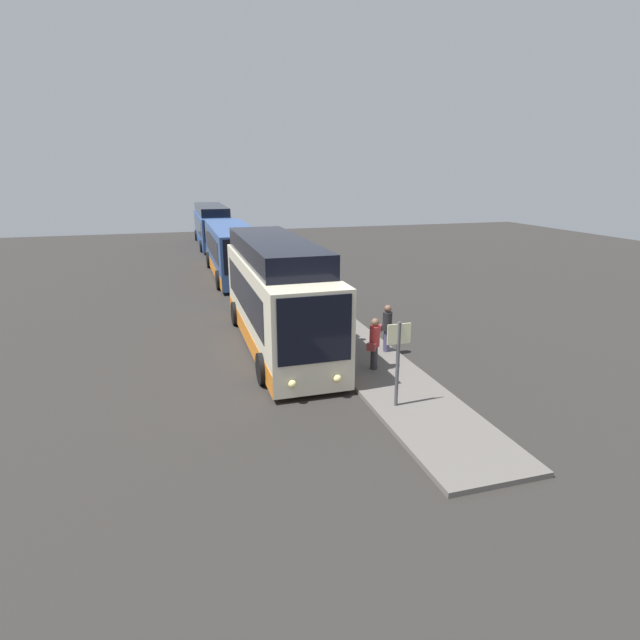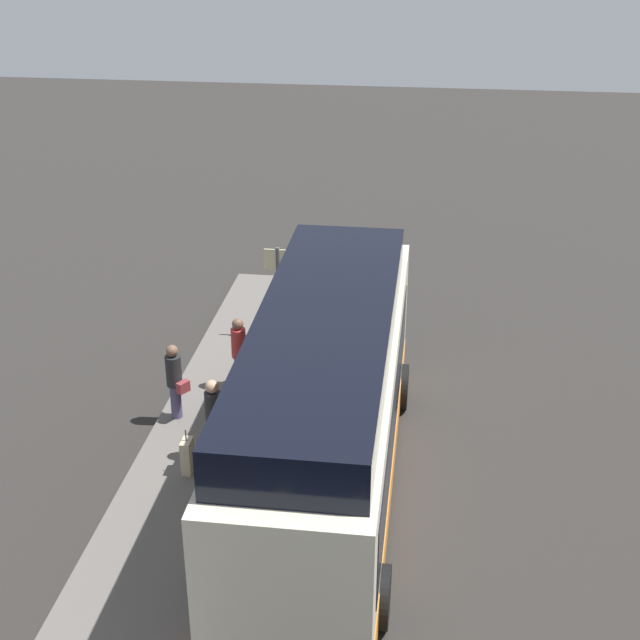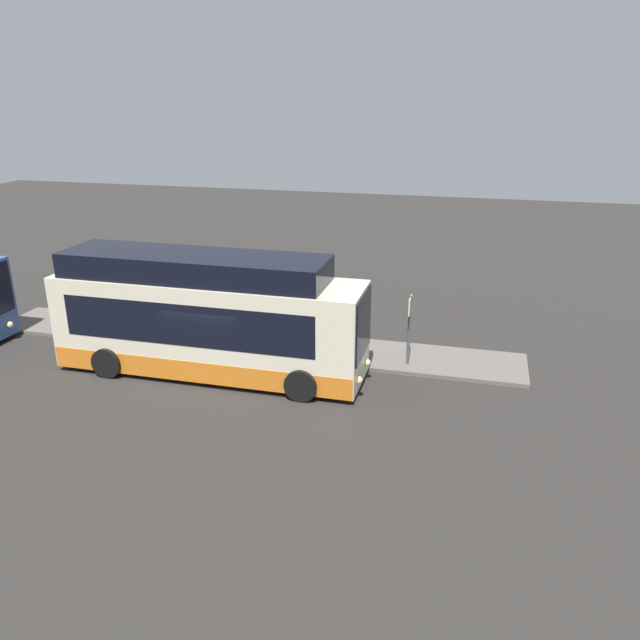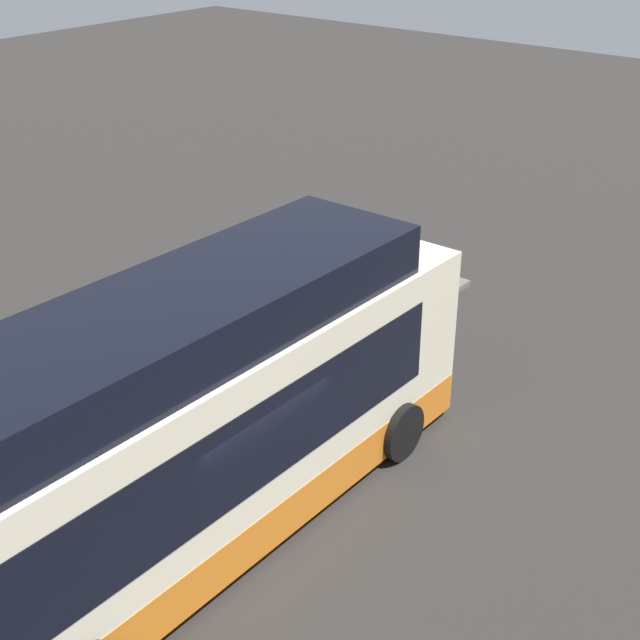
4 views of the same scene
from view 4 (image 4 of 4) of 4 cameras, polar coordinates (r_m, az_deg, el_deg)
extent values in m
plane|color=#2B2826|center=(13.86, -6.13, -13.28)|extent=(80.00, 80.00, 0.00)
cube|color=#605B56|center=(15.61, -13.81, -8.47)|extent=(20.00, 2.57, 0.14)
cube|color=beige|center=(12.88, -7.94, -7.43)|extent=(10.11, 2.44, 3.05)
cube|color=orange|center=(13.58, -7.62, -11.52)|extent=(10.06, 2.46, 0.70)
cube|color=black|center=(12.54, -8.87, -6.55)|extent=(8.29, 2.47, 1.34)
cube|color=black|center=(16.04, 5.09, 1.91)|extent=(0.06, 2.15, 1.95)
sphere|color=#F9E58C|center=(17.08, 3.06, -2.09)|extent=(0.24, 0.24, 0.24)
sphere|color=#F9E58C|center=(16.45, 6.84, -3.51)|extent=(0.24, 0.24, 0.24)
cylinder|color=black|center=(16.31, -1.96, -4.09)|extent=(1.01, 0.30, 1.01)
cylinder|color=black|center=(15.07, 5.15, -7.09)|extent=(1.01, 0.30, 1.01)
cube|color=black|center=(11.67, -9.95, -0.50)|extent=(8.59, 2.24, 0.79)
cylinder|color=gray|center=(15.41, -11.73, -6.60)|extent=(0.26, 0.26, 0.80)
cylinder|color=#262628|center=(15.01, -11.99, -4.22)|extent=(0.37, 0.37, 0.70)
sphere|color=tan|center=(14.78, -12.17, -2.62)|extent=(0.26, 0.26, 0.26)
cylinder|color=#4C476B|center=(16.96, -10.75, -3.18)|extent=(0.33, 0.33, 0.79)
cylinder|color=#262628|center=(16.61, -10.97, -0.99)|extent=(0.46, 0.46, 0.68)
sphere|color=brown|center=(16.39, -11.11, 0.46)|extent=(0.26, 0.26, 0.26)
cube|color=maroon|center=(16.51, -10.73, -2.30)|extent=(0.31, 0.27, 0.24)
cylinder|color=#2D2D33|center=(17.10, -4.76, -2.47)|extent=(0.33, 0.33, 0.79)
cylinder|color=#BF3333|center=(16.75, -4.85, -0.28)|extent=(0.47, 0.47, 0.68)
sphere|color=brown|center=(16.54, -4.92, 1.16)|extent=(0.26, 0.26, 0.26)
cube|color=maroon|center=(16.89, -3.92, -1.12)|extent=(0.30, 0.30, 0.24)
cube|color=beige|center=(15.47, -14.23, -6.98)|extent=(0.36, 0.19, 0.71)
cylinder|color=black|center=(15.21, -14.43, -5.50)|extent=(0.02, 0.02, 0.24)
cylinder|color=#4C4C51|center=(18.28, 1.87, 2.53)|extent=(0.10, 0.10, 2.42)
cube|color=beige|center=(17.94, 1.91, 5.08)|extent=(0.04, 0.67, 0.56)
camera|label=1|loc=(25.32, 30.33, 17.81)|focal=28.00mm
camera|label=2|loc=(9.25, -100.70, 3.89)|focal=50.00mm
camera|label=3|loc=(18.03, 72.26, 8.25)|focal=35.00mm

